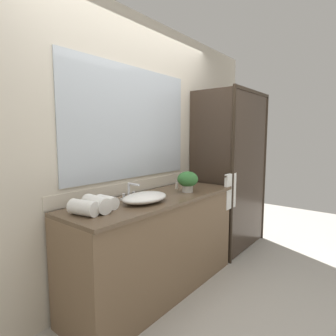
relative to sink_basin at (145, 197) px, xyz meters
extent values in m
plane|color=#B7B2A8|center=(0.22, 0.05, -0.94)|extent=(8.00, 8.00, 0.00)
cube|color=beige|center=(0.22, 0.39, 0.36)|extent=(4.40, 0.05, 2.60)
cube|color=beige|center=(0.22, 0.36, 0.01)|extent=(1.80, 0.01, 0.11)
cube|color=silver|center=(0.22, 0.36, 0.63)|extent=(1.54, 0.01, 1.04)
cube|color=brown|center=(0.22, 0.06, -0.51)|extent=(1.80, 0.56, 0.87)
cube|color=brown|center=(0.22, 0.05, -0.06)|extent=(1.80, 0.58, 0.03)
cylinder|color=#2D2319|center=(2.17, -0.22, 0.06)|extent=(0.04, 0.04, 2.00)
cylinder|color=#2D2319|center=(1.17, -0.22, 0.06)|extent=(0.04, 0.04, 2.00)
cube|color=#2D2319|center=(1.67, -0.22, 1.04)|extent=(1.00, 0.04, 0.04)
cube|color=#382B21|center=(1.67, -0.22, 0.06)|extent=(0.96, 0.01, 1.96)
cube|color=#382B21|center=(1.17, 0.06, 0.06)|extent=(0.01, 0.57, 1.96)
cylinder|color=#2D2319|center=(1.15, -0.21, 0.08)|extent=(0.32, 0.02, 0.02)
cube|color=white|center=(1.15, -0.21, -0.10)|extent=(0.22, 0.04, 0.39)
ellipsoid|color=white|center=(0.00, 0.00, 0.00)|extent=(0.43, 0.30, 0.08)
cube|color=silver|center=(0.00, 0.19, -0.03)|extent=(0.17, 0.04, 0.02)
cylinder|color=silver|center=(0.00, 0.19, 0.04)|extent=(0.02, 0.02, 0.12)
cylinder|color=silver|center=(0.00, 0.13, 0.10)|extent=(0.02, 0.13, 0.02)
cylinder|color=silver|center=(-0.06, 0.19, 0.00)|extent=(0.02, 0.02, 0.04)
cylinder|color=silver|center=(0.06, 0.19, 0.00)|extent=(0.02, 0.02, 0.04)
cylinder|color=beige|center=(0.58, -0.03, -0.01)|extent=(0.10, 0.10, 0.06)
ellipsoid|color=#326B32|center=(0.58, -0.03, 0.09)|extent=(0.20, 0.20, 0.15)
cylinder|color=#4C7056|center=(0.89, 0.18, 0.00)|extent=(0.03, 0.03, 0.08)
cylinder|color=#B7B2A8|center=(0.89, 0.18, 0.05)|extent=(0.02, 0.02, 0.01)
cylinder|color=silver|center=(0.63, 0.14, 0.00)|extent=(0.03, 0.03, 0.07)
cylinder|color=#B7B2A8|center=(0.63, 0.14, 0.04)|extent=(0.02, 0.02, 0.01)
cylinder|color=white|center=(-0.54, 0.07, 0.01)|extent=(0.14, 0.23, 0.11)
cylinder|color=white|center=(-0.43, 0.07, 0.02)|extent=(0.14, 0.25, 0.12)
cylinder|color=white|center=(-0.32, 0.09, 0.01)|extent=(0.10, 0.18, 0.10)
camera|label=1|loc=(-1.62, -1.55, 0.51)|focal=29.42mm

